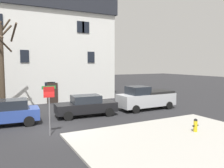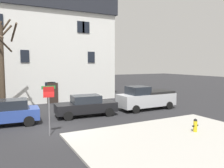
# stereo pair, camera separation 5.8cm
# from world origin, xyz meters

# --- Properties ---
(ground_plane) EXTENTS (120.00, 120.00, 0.00)m
(ground_plane) POSITION_xyz_m (0.00, 0.00, 0.00)
(ground_plane) COLOR #262628
(sidewalk_slab) EXTENTS (10.56, 8.38, 0.12)m
(sidewalk_slab) POSITION_xyz_m (5.14, -5.27, 0.06)
(sidewalk_slab) COLOR #A8A59E
(sidewalk_slab) RESTS_ON ground_plane
(building_main) EXTENTS (14.55, 8.89, 11.73)m
(building_main) POSITION_xyz_m (2.19, 13.93, 5.94)
(building_main) COLOR white
(building_main) RESTS_ON ground_plane
(tree_bare_far) EXTENTS (2.59, 2.57, 7.25)m
(tree_bare_far) POSITION_xyz_m (-2.80, 6.31, 3.87)
(tree_bare_far) COLOR #4C3D2D
(tree_bare_far) RESTS_ON ground_plane
(car_blue_wagon) EXTENTS (4.45, 2.21, 1.70)m
(car_blue_wagon) POSITION_xyz_m (-2.80, 2.68, 0.88)
(car_blue_wagon) COLOR #2D4799
(car_blue_wagon) RESTS_ON ground_plane
(car_black_sedan) EXTENTS (4.82, 2.29, 1.63)m
(car_black_sedan) POSITION_xyz_m (2.93, 2.75, 0.82)
(car_black_sedan) COLOR black
(car_black_sedan) RESTS_ON ground_plane
(pickup_truck_silver) EXTENTS (5.29, 2.21, 2.10)m
(pickup_truck_silver) POSITION_xyz_m (8.63, 2.71, 1.02)
(pickup_truck_silver) COLOR #B7BABF
(pickup_truck_silver) RESTS_ON ground_plane
(fire_hydrant) EXTENTS (0.42, 0.22, 0.77)m
(fire_hydrant) POSITION_xyz_m (6.97, -4.38, 0.52)
(fire_hydrant) COLOR gold
(fire_hydrant) RESTS_ON sidewalk_slab
(street_sign_pole) EXTENTS (0.76, 0.07, 2.84)m
(street_sign_pole) POSITION_xyz_m (-0.63, -0.83, 1.99)
(street_sign_pole) COLOR slate
(street_sign_pole) RESTS_ON ground_plane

